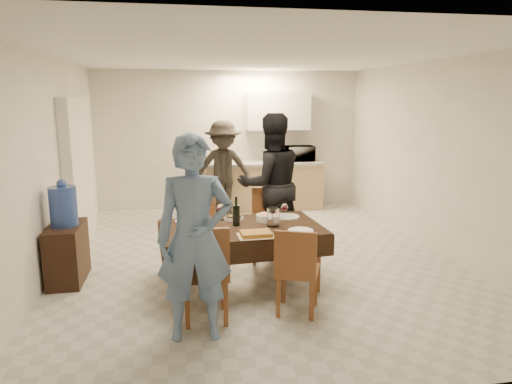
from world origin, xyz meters
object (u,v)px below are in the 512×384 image
Objects in this scene: dining_table at (241,229)px; console at (67,253)px; savoury_tart at (256,234)px; person_kitchen at (224,169)px; wine_bottle at (236,211)px; microwave at (300,154)px; water_jug at (63,206)px; water_pitcher at (273,217)px; person_far at (271,185)px; person_near at (195,239)px.

dining_table is 2.05m from console.
savoury_tart is 0.22× the size of person_kitchen.
wine_bottle is 0.48m from savoury_tart.
water_jug is at bearing 40.58° from microwave.
person_kitchen is at bearing 94.36° from water_pitcher.
person_far reaches higher than person_kitchen.
water_jug is 2.38m from water_pitcher.
console is at bearing 162.18° from dining_table.
person_near is (-0.50, -1.10, 0.05)m from wine_bottle.
person_kitchen reaches higher than microwave.
person_near is at bearing -114.44° from wine_bottle.
wine_bottle is at bearing 50.26° from person_far.
microwave is (1.62, 3.53, 0.39)m from dining_table.
microwave reaches higher than water_pitcher.
savoury_tart is at bearing 68.74° from microwave.
person_far is (0.55, 1.05, 0.29)m from dining_table.
wine_bottle is (1.92, -0.41, 0.52)m from console.
console is 1.95× the size of savoury_tart.
savoury_tart is at bearing 63.75° from person_far.
person_near is at bearing 64.64° from microwave.
microwave reaches higher than dining_table.
wine_bottle is at bearing 64.36° from microwave.
savoury_tart is 4.21m from microwave.
water_jug is at bearing 167.63° from water_pitcher.
console is at bearing 167.63° from water_pitcher.
person_far is at bearing 79.70° from water_pitcher.
microwave is 0.27× the size of person_far.
console is 0.40× the size of person_near.
dining_table is at bearing 65.34° from microwave.
person_far is (-1.07, -2.48, -0.10)m from microwave.
person_far is (0.20, 1.10, 0.15)m from water_pitcher.
dining_table is at bearing 171.87° from water_pitcher.
dining_table is 5.58× the size of wine_bottle.
wine_bottle is 0.42m from water_pitcher.
microwave is at bearing 60.63° from dining_table.
person_far is at bearing 64.04° from person_near.
person_far is (0.45, 1.43, 0.24)m from savoury_tart.
console is at bearing 134.93° from person_near.
person_near is (1.42, -1.51, 0.57)m from console.
dining_table is 1.21m from person_near.
wine_bottle is 0.18× the size of person_near.
water_pitcher is 0.57× the size of savoury_tart.
person_near is 1.06× the size of person_kitchen.
dining_table is 0.21m from wine_bottle.
dining_table is 4.98× the size of savoury_tart.
person_far is (2.52, 0.59, 0.06)m from water_jug.
water_jug is 0.87× the size of microwave.
water_jug is at bearing 157.94° from savoury_tart.
wine_bottle is at bearing 109.23° from savoury_tart.
person_far is at bearing 57.65° from dining_table.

